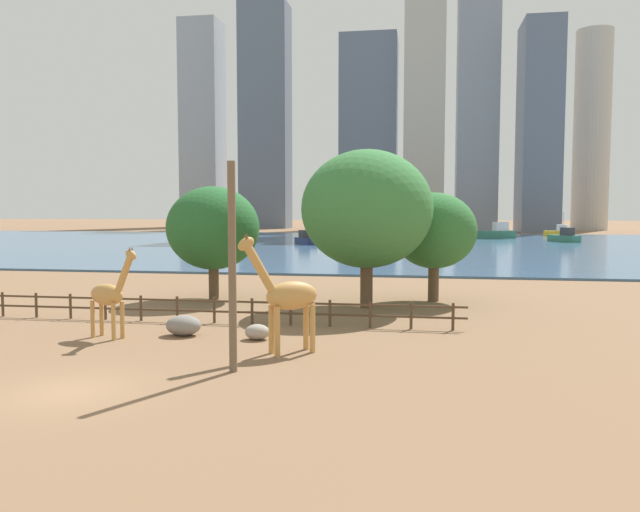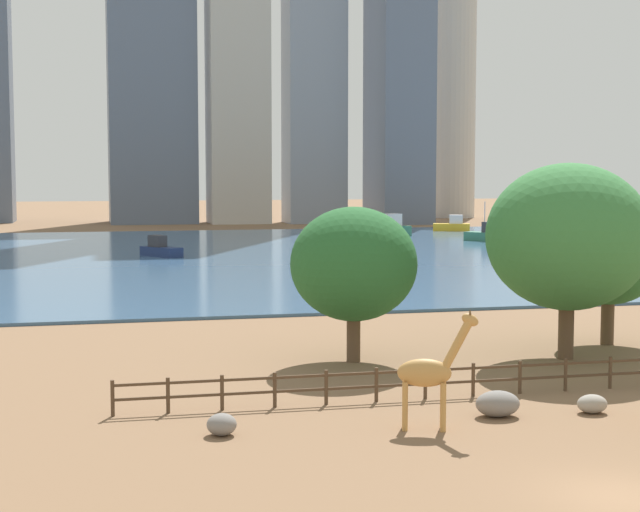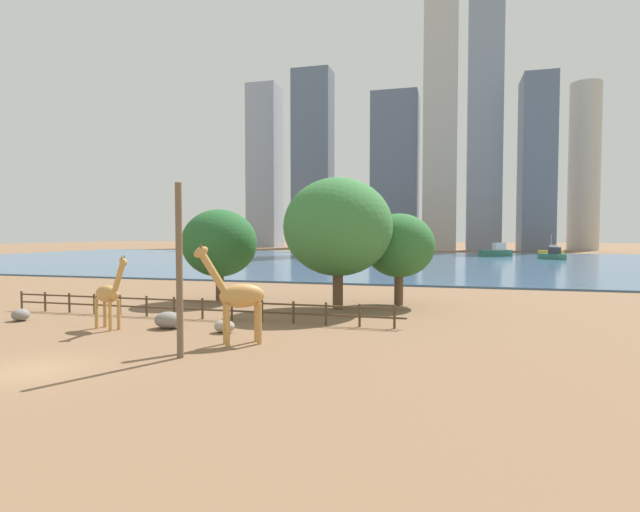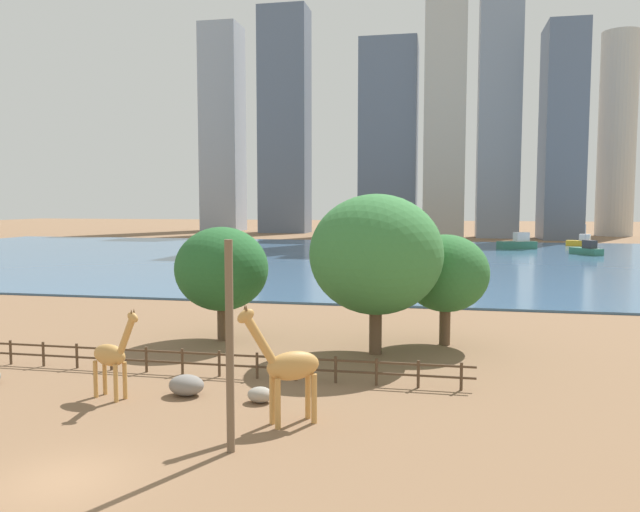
% 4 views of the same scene
% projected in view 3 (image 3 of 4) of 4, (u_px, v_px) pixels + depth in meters
% --- Properties ---
extents(ground_plane, '(400.00, 400.00, 0.00)m').
position_uv_depth(ground_plane, '(371.00, 260.00, 96.29)').
color(ground_plane, brown).
extents(harbor_water, '(180.00, 86.00, 0.20)m').
position_uv_depth(harbor_water, '(368.00, 261.00, 93.39)').
color(harbor_water, '#3D6084').
rests_on(harbor_water, ground).
extents(giraffe_tall, '(3.10, 2.48, 4.83)m').
position_uv_depth(giraffe_tall, '(238.00, 296.00, 23.50)').
color(giraffe_tall, '#C18C47').
rests_on(giraffe_tall, ground).
extents(giraffe_companion, '(2.77, 1.37, 4.12)m').
position_uv_depth(giraffe_companion, '(109.00, 294.00, 27.17)').
color(giraffe_companion, '#C18C47').
rests_on(giraffe_companion, ground).
extents(utility_pole, '(0.28, 0.28, 7.37)m').
position_uv_depth(utility_pole, '(179.00, 271.00, 20.88)').
color(utility_pole, brown).
rests_on(utility_pole, ground).
extents(boulder_near_fence, '(1.11, 0.90, 0.67)m').
position_uv_depth(boulder_near_fence, '(224.00, 326.00, 26.32)').
color(boulder_near_fence, gray).
rests_on(boulder_near_fence, ground).
extents(boulder_by_pole, '(1.60, 1.23, 0.93)m').
position_uv_depth(boulder_by_pole, '(168.00, 320.00, 27.52)').
color(boulder_by_pole, gray).
rests_on(boulder_by_pole, ground).
extents(boulder_small, '(0.99, 0.97, 0.73)m').
position_uv_depth(boulder_small, '(21.00, 315.00, 29.85)').
color(boulder_small, gray).
rests_on(boulder_small, ground).
extents(enclosure_fence, '(26.12, 0.14, 1.30)m').
position_uv_depth(enclosure_fence, '(191.00, 306.00, 30.69)').
color(enclosure_fence, '#4C3826').
rests_on(enclosure_fence, ground).
extents(tree_left_large, '(5.18, 5.18, 6.70)m').
position_uv_depth(tree_left_large, '(399.00, 246.00, 36.37)').
color(tree_left_large, brown).
rests_on(tree_left_large, ground).
extents(tree_center_broad, '(5.79, 5.79, 7.10)m').
position_uv_depth(tree_center_broad, '(219.00, 243.00, 38.50)').
color(tree_center_broad, brown).
rests_on(tree_center_broad, ground).
extents(tree_right_tall, '(7.54, 7.54, 9.09)m').
position_uv_depth(tree_right_tall, '(338.00, 227.00, 34.35)').
color(tree_right_tall, brown).
rests_on(tree_right_tall, ground).
extents(boat_ferry, '(7.21, 4.98, 2.99)m').
position_uv_depth(boat_ferry, '(496.00, 252.00, 109.57)').
color(boat_ferry, '#337259').
rests_on(boat_ferry, harbor_water).
extents(boat_sailboat, '(5.58, 3.64, 2.31)m').
position_uv_depth(boat_sailboat, '(551.00, 252.00, 115.83)').
color(boat_sailboat, gold).
rests_on(boat_sailboat, harbor_water).
extents(boat_tug, '(4.63, 5.59, 4.88)m').
position_uv_depth(boat_tug, '(552.00, 255.00, 96.39)').
color(boat_tug, '#337259').
rests_on(boat_tug, harbor_water).
extents(boat_barge, '(4.16, 4.95, 2.12)m').
position_uv_depth(boat_barge, '(332.00, 256.00, 94.49)').
color(boat_barge, navy).
rests_on(boat_barge, harbor_water).
extents(skyline_tower_needle, '(9.99, 9.22, 100.45)m').
position_uv_depth(skyline_tower_needle, '(441.00, 86.00, 151.86)').
color(skyline_tower_needle, '#B7B2A8').
rests_on(skyline_tower_needle, ground).
extents(skyline_block_central, '(13.47, 9.56, 62.37)m').
position_uv_depth(skyline_block_central, '(313.00, 160.00, 176.56)').
color(skyline_block_central, slate).
rests_on(skyline_block_central, ground).
extents(skyline_tower_glass, '(9.86, 8.05, 89.13)m').
position_uv_depth(skyline_tower_glass, '(485.00, 100.00, 146.72)').
color(skyline_tower_glass, gray).
rests_on(skyline_tower_glass, ground).
extents(skyline_block_left, '(9.09, 9.09, 51.09)m').
position_uv_depth(skyline_block_left, '(584.00, 167.00, 153.07)').
color(skyline_block_left, '#B7B2A8').
rests_on(skyline_block_left, ground).
extents(skyline_block_right, '(14.47, 13.76, 49.70)m').
position_uv_depth(skyline_block_right, '(395.00, 173.00, 161.07)').
color(skyline_block_right, slate).
rests_on(skyline_block_right, ground).
extents(skyline_tower_short, '(11.34, 10.77, 61.14)m').
position_uv_depth(skyline_tower_short, '(265.00, 167.00, 190.03)').
color(skyline_tower_short, '#939EAD').
rests_on(skyline_tower_short, ground).
extents(skyline_block_wide, '(8.80, 13.45, 48.92)m').
position_uv_depth(skyline_block_wide, '(536.00, 165.00, 140.36)').
color(skyline_block_wide, slate).
rests_on(skyline_block_wide, ground).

